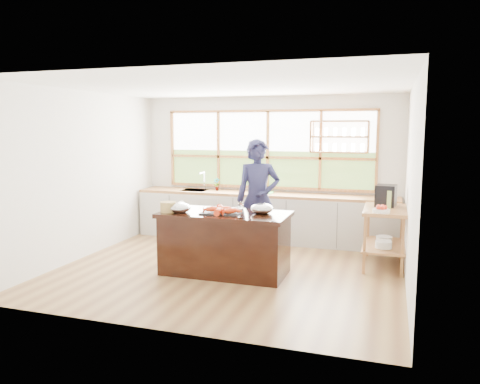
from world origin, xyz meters
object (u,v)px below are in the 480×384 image
at_px(island, 225,243).
at_px(espresso_machine, 386,196).
at_px(cook, 258,200).
at_px(wicker_basket, 168,207).

xyz_separation_m(island, espresso_machine, (2.19, 1.28, 0.61)).
bearing_deg(cook, espresso_machine, -9.05).
xyz_separation_m(cook, espresso_machine, (1.95, 0.36, 0.10)).
relative_size(island, espresso_machine, 5.53).
distance_m(island, wicker_basket, 0.97).
relative_size(island, cook, 0.96).
relative_size(cook, wicker_basket, 8.41).
height_order(island, espresso_machine, espresso_machine).
height_order(island, wicker_basket, wicker_basket).
distance_m(island, espresso_machine, 2.61).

